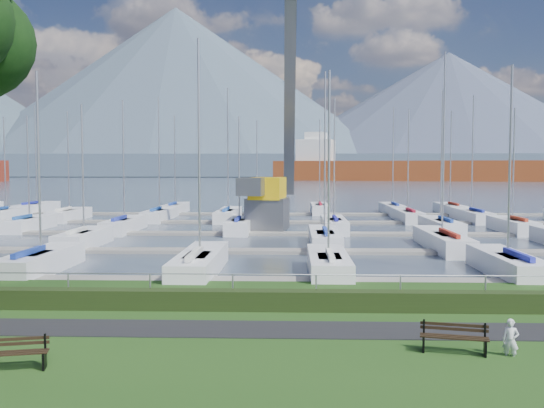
{
  "coord_description": "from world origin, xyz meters",
  "views": [
    {
      "loc": [
        1.16,
        -21.5,
        5.05
      ],
      "look_at": [
        0.0,
        12.0,
        3.0
      ],
      "focal_mm": 40.0,
      "sensor_mm": 36.0,
      "label": 1
    }
  ],
  "objects_px": {
    "crane": "(273,164)",
    "bench_right": "(454,338)",
    "person": "(511,335)",
    "bench_left": "(11,354)"
  },
  "relations": [
    {
      "from": "bench_right",
      "to": "crane",
      "type": "distance_m",
      "value": 35.53
    },
    {
      "from": "bench_left",
      "to": "bench_right",
      "type": "relative_size",
      "value": 1.0
    },
    {
      "from": "person",
      "to": "crane",
      "type": "xyz_separation_m",
      "value": [
        -7.47,
        34.9,
        4.75
      ]
    },
    {
      "from": "bench_right",
      "to": "person",
      "type": "relative_size",
      "value": 1.6
    },
    {
      "from": "bench_right",
      "to": "crane",
      "type": "bearing_deg",
      "value": 112.71
    },
    {
      "from": "bench_right",
      "to": "person",
      "type": "height_order",
      "value": "person"
    },
    {
      "from": "crane",
      "to": "bench_right",
      "type": "bearing_deg",
      "value": -71.36
    },
    {
      "from": "bench_left",
      "to": "bench_right",
      "type": "xyz_separation_m",
      "value": [
        11.39,
        1.8,
        0.0
      ]
    },
    {
      "from": "person",
      "to": "crane",
      "type": "bearing_deg",
      "value": 126.19
    },
    {
      "from": "person",
      "to": "bench_left",
      "type": "bearing_deg",
      "value": -148.9
    }
  ]
}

